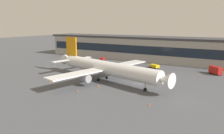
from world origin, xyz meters
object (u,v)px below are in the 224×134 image
object	(u,v)px
pushback_tractor	(154,66)
traffic_cone_3	(78,91)
traffic_cone_0	(149,104)
traffic_cone_1	(50,81)
stair_truck	(215,70)
baggage_tug	(102,59)
traffic_cone_2	(99,86)
airliner	(105,68)

from	to	relation	value
pushback_tractor	traffic_cone_3	xyz separation A→B (m)	(-8.77, -50.89, -0.72)
traffic_cone_0	traffic_cone_1	bearing A→B (deg)	174.82
stair_truck	baggage_tug	bearing A→B (deg)	175.77
traffic_cone_0	stair_truck	bearing A→B (deg)	76.90
baggage_tug	traffic_cone_2	world-z (taller)	baggage_tug
traffic_cone_2	stair_truck	bearing A→B (deg)	51.28
traffic_cone_0	baggage_tug	bearing A→B (deg)	132.90
traffic_cone_1	traffic_cone_2	bearing A→B (deg)	11.72
airliner	traffic_cone_0	size ratio (longest dim) A/B	92.01
traffic_cone_0	traffic_cone_2	bearing A→B (deg)	160.39
pushback_tractor	traffic_cone_0	size ratio (longest dim) A/B	8.85
traffic_cone_1	traffic_cone_3	size ratio (longest dim) A/B	1.08
traffic_cone_0	traffic_cone_1	xyz separation A→B (m)	(-42.50, 3.85, 0.04)
traffic_cone_1	traffic_cone_2	xyz separation A→B (m)	(20.03, 4.15, 0.02)
airliner	traffic_cone_0	world-z (taller)	airliner
pushback_tractor	traffic_cone_2	distance (m)	43.08
airliner	traffic_cone_0	bearing A→B (deg)	-33.38
pushback_tractor	traffic_cone_1	world-z (taller)	pushback_tractor
airliner	baggage_tug	distance (m)	47.49
airliner	pushback_tractor	distance (m)	35.53
traffic_cone_0	airliner	bearing A→B (deg)	146.62
traffic_cone_3	airliner	bearing A→B (deg)	88.05
pushback_tractor	traffic_cone_0	bearing A→B (deg)	-71.80
airliner	pushback_tractor	size ratio (longest dim) A/B	10.40
baggage_tug	traffic_cone_3	size ratio (longest dim) A/B	5.89
traffic_cone_1	stair_truck	bearing A→B (deg)	40.82
airliner	traffic_cone_3	xyz separation A→B (m)	(-0.56, -16.58, -4.99)
stair_truck	traffic_cone_1	xyz separation A→B (m)	(-54.31, -46.92, -1.63)
stair_truck	baggage_tug	distance (m)	63.53
pushback_tractor	traffic_cone_1	xyz separation A→B (m)	(-25.83, -46.83, -0.70)
stair_truck	traffic_cone_0	xyz separation A→B (m)	(-11.81, -50.77, -1.67)
pushback_tractor	traffic_cone_2	bearing A→B (deg)	-97.75
stair_truck	pushback_tractor	bearing A→B (deg)	-179.83
airliner	traffic_cone_2	world-z (taller)	airliner
traffic_cone_3	pushback_tractor	bearing A→B (deg)	80.22
baggage_tug	traffic_cone_1	size ratio (longest dim) A/B	5.47
pushback_tractor	traffic_cone_2	size ratio (longest dim) A/B	7.46
airliner	traffic_cone_2	xyz separation A→B (m)	(2.39, -8.38, -4.95)
baggage_tug	traffic_cone_0	world-z (taller)	baggage_tug
pushback_tractor	traffic_cone_1	bearing A→B (deg)	-118.88
baggage_tug	traffic_cone_2	distance (m)	55.65
stair_truck	traffic_cone_1	world-z (taller)	stair_truck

